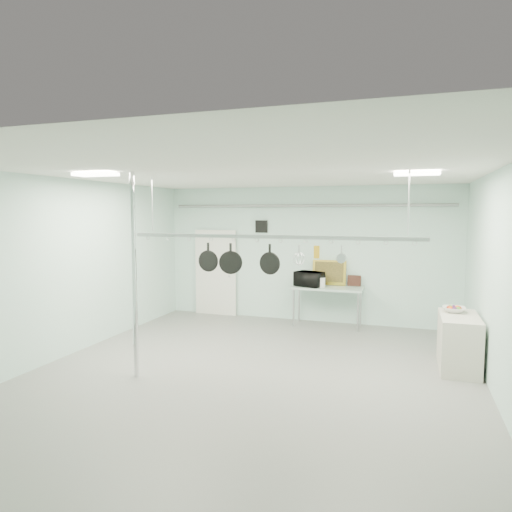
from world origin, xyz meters
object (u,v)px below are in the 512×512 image
(pot_rack, at_px, (269,235))
(coffee_canister, at_px, (321,282))
(fruit_bowl, at_px, (454,310))
(skillet_left, at_px, (208,257))
(side_cabinet, at_px, (459,342))
(skillet_mid, at_px, (231,259))
(microwave, at_px, (309,279))
(prep_table, at_px, (327,290))
(chrome_pole, at_px, (134,276))
(skillet_right, at_px, (270,259))

(pot_rack, xyz_separation_m, coffee_canister, (0.27, 3.20, -1.21))
(fruit_bowl, bearing_deg, skillet_left, -161.16)
(side_cabinet, distance_m, skillet_mid, 4.01)
(side_cabinet, height_order, fruit_bowl, fruit_bowl)
(microwave, relative_size, skillet_left, 1.29)
(prep_table, height_order, skillet_left, skillet_left)
(chrome_pole, height_order, pot_rack, chrome_pole)
(side_cabinet, bearing_deg, prep_table, 139.21)
(prep_table, bearing_deg, skillet_right, -96.58)
(prep_table, bearing_deg, coffee_canister, -143.41)
(skillet_right, bearing_deg, coffee_canister, 95.79)
(microwave, xyz_separation_m, fruit_bowl, (2.89, -1.89, -0.13))
(prep_table, relative_size, skillet_mid, 3.09)
(pot_rack, xyz_separation_m, skillet_left, (-1.06, 0.00, -0.38))
(side_cabinet, bearing_deg, coffee_canister, 141.96)
(skillet_right, bearing_deg, skillet_mid, -169.80)
(fruit_bowl, distance_m, skillet_left, 4.26)
(side_cabinet, relative_size, pot_rack, 0.25)
(microwave, distance_m, skillet_left, 3.49)
(coffee_canister, distance_m, skillet_mid, 3.43)
(side_cabinet, bearing_deg, pot_rack, -159.55)
(prep_table, xyz_separation_m, coffee_canister, (-0.13, -0.10, 0.19))
(skillet_right, bearing_deg, fruit_bowl, 35.34)
(skillet_left, bearing_deg, skillet_right, 1.86)
(coffee_canister, xyz_separation_m, skillet_left, (-1.32, -3.20, 0.83))
(chrome_pole, relative_size, skillet_left, 6.76)
(coffee_canister, relative_size, skillet_right, 0.46)
(side_cabinet, height_order, skillet_left, skillet_left)
(microwave, relative_size, fruit_bowl, 1.63)
(pot_rack, xyz_separation_m, microwave, (-0.01, 3.23, -1.16))
(pot_rack, height_order, microwave, pot_rack)
(pot_rack, bearing_deg, fruit_bowl, 25.00)
(pot_rack, height_order, coffee_canister, pot_rack)
(microwave, xyz_separation_m, skillet_mid, (-0.65, -3.23, 0.75))
(chrome_pole, height_order, fruit_bowl, chrome_pole)
(skillet_mid, xyz_separation_m, skillet_right, (0.67, 0.00, 0.01))
(prep_table, height_order, fruit_bowl, fruit_bowl)
(side_cabinet, xyz_separation_m, pot_rack, (-2.95, -1.10, 1.78))
(prep_table, height_order, microwave, microwave)
(chrome_pole, bearing_deg, skillet_mid, 35.81)
(prep_table, height_order, side_cabinet, prep_table)
(coffee_canister, bearing_deg, side_cabinet, -38.04)
(chrome_pole, xyz_separation_m, skillet_mid, (1.25, 0.90, 0.23))
(side_cabinet, distance_m, fruit_bowl, 0.56)
(chrome_pole, height_order, prep_table, chrome_pole)
(skillet_mid, bearing_deg, prep_table, 55.62)
(prep_table, distance_m, skillet_left, 3.75)
(microwave, height_order, skillet_left, skillet_left)
(pot_rack, height_order, skillet_mid, pot_rack)
(prep_table, distance_m, skillet_mid, 3.60)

